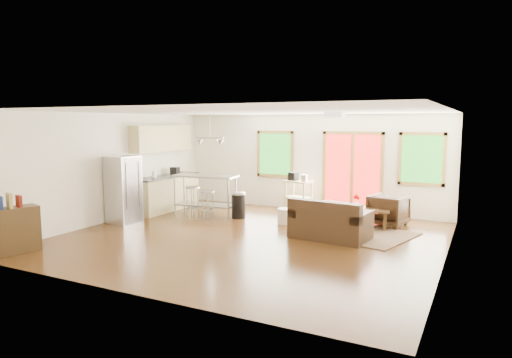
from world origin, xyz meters
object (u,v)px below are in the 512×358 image
at_px(coffee_table, 365,211).
at_px(kitchen_cart, 298,185).
at_px(loveseat, 330,223).
at_px(island, 205,188).
at_px(armchair, 389,209).
at_px(ottoman, 331,211).
at_px(refrigerator, 124,190).
at_px(rug, 354,232).

xyz_separation_m(coffee_table, kitchen_cart, (-2.02, 0.99, 0.34)).
distance_m(loveseat, island, 3.73).
xyz_separation_m(loveseat, island, (-3.60, 0.88, 0.39)).
xyz_separation_m(armchair, island, (-4.45, -0.88, 0.31)).
bearing_deg(armchair, coffee_table, 53.82).
height_order(loveseat, island, island).
bearing_deg(kitchen_cart, armchair, -13.16).
distance_m(ottoman, refrigerator, 5.02).
relative_size(armchair, kitchen_cart, 0.76).
distance_m(armchair, island, 4.55).
bearing_deg(rug, coffee_table, 83.50).
height_order(refrigerator, kitchen_cart, refrigerator).
bearing_deg(kitchen_cart, ottoman, -26.99).
distance_m(rug, kitchen_cart, 2.64).
distance_m(ottoman, island, 3.23).
relative_size(loveseat, ottoman, 2.55).
bearing_deg(kitchen_cart, rug, -39.82).
relative_size(loveseat, kitchen_cart, 1.54).
bearing_deg(loveseat, refrigerator, -165.13).
xyz_separation_m(refrigerator, island, (1.24, 1.62, -0.08)).
relative_size(refrigerator, island, 0.93).
bearing_deg(ottoman, kitchen_cart, 153.01).
bearing_deg(armchair, island, 23.07).
bearing_deg(ottoman, armchair, -1.01).
distance_m(refrigerator, kitchen_cart, 4.45).
distance_m(rug, island, 3.99).
bearing_deg(kitchen_cart, coffee_table, -26.01).
height_order(ottoman, kitchen_cart, kitchen_cart).
height_order(loveseat, armchair, loveseat).
relative_size(rug, coffee_table, 1.95).
xyz_separation_m(coffee_table, refrigerator, (-5.23, -2.09, 0.41)).
xyz_separation_m(island, kitchen_cart, (1.97, 1.46, 0.01)).
distance_m(loveseat, kitchen_cart, 2.88).
distance_m(coffee_table, ottoman, 1.04).
relative_size(loveseat, island, 0.95).
bearing_deg(kitchen_cart, loveseat, -55.17).
relative_size(coffee_table, armchair, 1.49).
height_order(rug, kitchen_cart, kitchen_cart).
height_order(armchair, island, island).
relative_size(ottoman, refrigerator, 0.40).
height_order(rug, ottoman, ottoman).
xyz_separation_m(rug, loveseat, (-0.32, -0.71, 0.32)).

